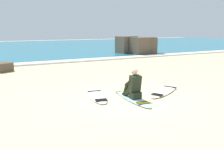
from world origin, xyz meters
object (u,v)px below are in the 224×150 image
object	(u,v)px
surfboard_spare_near	(97,96)
surfboard_spare_far	(164,91)
shoreline_rock	(3,67)
surfboard_main	(131,97)
surfer_seated	(133,86)

from	to	relation	value
surfboard_spare_near	surfboard_spare_far	world-z (taller)	same
surfboard_spare_far	shoreline_rock	bearing A→B (deg)	125.19
surfboard_main	surfer_seated	distance (m)	0.44
surfboard_spare_far	surfboard_spare_near	bearing A→B (deg)	167.17
surfboard_main	surfboard_spare_near	world-z (taller)	same
shoreline_rock	surfboard_spare_far	bearing A→B (deg)	-54.81
surfboard_main	shoreline_rock	xyz separation A→B (m)	(-3.53, 7.10, 0.20)
surfboard_main	surfer_seated	xyz separation A→B (m)	(-0.02, -0.18, 0.40)
surfer_seated	surfboard_spare_far	distance (m)	1.52
surfboard_spare_far	surfer_seated	bearing A→B (deg)	-170.55
surfer_seated	shoreline_rock	distance (m)	8.08
surfer_seated	shoreline_rock	xyz separation A→B (m)	(-3.51, 7.28, -0.20)
surfboard_main	shoreline_rock	size ratio (longest dim) A/B	2.74
surfboard_spare_far	shoreline_rock	size ratio (longest dim) A/B	2.34
surfer_seated	surfboard_spare_near	distance (m)	1.26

